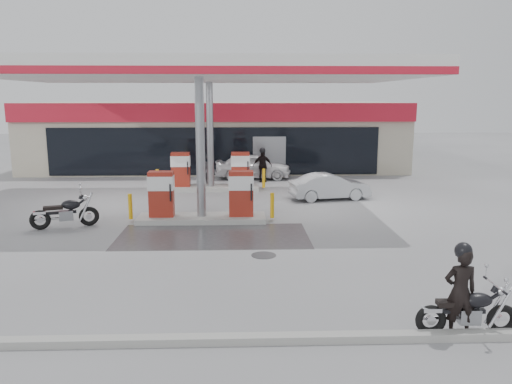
% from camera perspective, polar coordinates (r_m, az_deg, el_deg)
% --- Properties ---
extents(ground, '(90.00, 90.00, 0.00)m').
position_cam_1_polar(ground, '(15.91, -6.72, -5.05)').
color(ground, gray).
rests_on(ground, ground).
extents(wet_patch, '(6.00, 3.00, 0.00)m').
position_cam_1_polar(wet_patch, '(15.88, -4.91, -5.04)').
color(wet_patch, '#4C4C4F').
rests_on(wet_patch, ground).
extents(drain_cover, '(0.70, 0.70, 0.01)m').
position_cam_1_polar(drain_cover, '(13.96, 0.89, -7.24)').
color(drain_cover, '#38383A').
rests_on(drain_cover, ground).
extents(kerb, '(28.00, 0.25, 0.15)m').
position_cam_1_polar(kerb, '(9.38, -10.30, -16.36)').
color(kerb, gray).
rests_on(kerb, ground).
extents(store_building, '(22.00, 8.22, 4.00)m').
position_cam_1_polar(store_building, '(31.31, -4.44, 6.55)').
color(store_building, '#BCB49D').
rests_on(store_building, ground).
extents(canopy, '(16.00, 10.02, 5.51)m').
position_cam_1_polar(canopy, '(20.32, -5.89, 13.42)').
color(canopy, silver).
rests_on(canopy, ground).
extents(pump_island_near, '(5.14, 1.30, 1.78)m').
position_cam_1_polar(pump_island_near, '(17.68, -6.25, -1.06)').
color(pump_island_near, '#9E9E99').
rests_on(pump_island_near, ground).
extents(pump_island_far, '(5.14, 1.30, 1.78)m').
position_cam_1_polar(pump_island_far, '(23.57, -5.20, 1.95)').
color(pump_island_far, '#9E9E99').
rests_on(pump_island_far, ground).
extents(main_motorcycle, '(1.90, 0.73, 0.98)m').
position_cam_1_polar(main_motorcycle, '(10.23, 23.13, -12.52)').
color(main_motorcycle, black).
rests_on(main_motorcycle, ground).
extents(biker_main, '(0.61, 0.41, 1.67)m').
position_cam_1_polar(biker_main, '(10.00, 22.29, -10.52)').
color(biker_main, black).
rests_on(biker_main, ground).
extents(parked_motorcycle, '(2.15, 0.99, 1.13)m').
position_cam_1_polar(parked_motorcycle, '(17.88, -20.91, -2.26)').
color(parked_motorcycle, black).
rests_on(parked_motorcycle, ground).
extents(sedan_white, '(4.12, 1.85, 1.37)m').
position_cam_1_polar(sedan_white, '(26.72, -0.36, 2.99)').
color(sedan_white, white).
rests_on(sedan_white, ground).
extents(attendant, '(0.72, 0.87, 1.64)m').
position_cam_1_polar(attendant, '(24.55, -5.26, 2.56)').
color(attendant, '#57575B').
rests_on(attendant, ground).
extents(hatchback_silver, '(3.54, 1.80, 1.11)m').
position_cam_1_polar(hatchback_silver, '(21.55, 8.43, 0.62)').
color(hatchback_silver, '#AEB2B7').
rests_on(hatchback_silver, ground).
extents(parked_car_left, '(3.88, 2.65, 1.04)m').
position_cam_1_polar(parked_car_left, '(30.76, -18.46, 3.16)').
color(parked_car_left, '#96989D').
rests_on(parked_car_left, ground).
extents(biker_walking, '(1.00, 0.48, 1.67)m').
position_cam_1_polar(biker_walking, '(25.72, 0.74, 3.02)').
color(biker_walking, black).
rests_on(biker_walking, ground).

